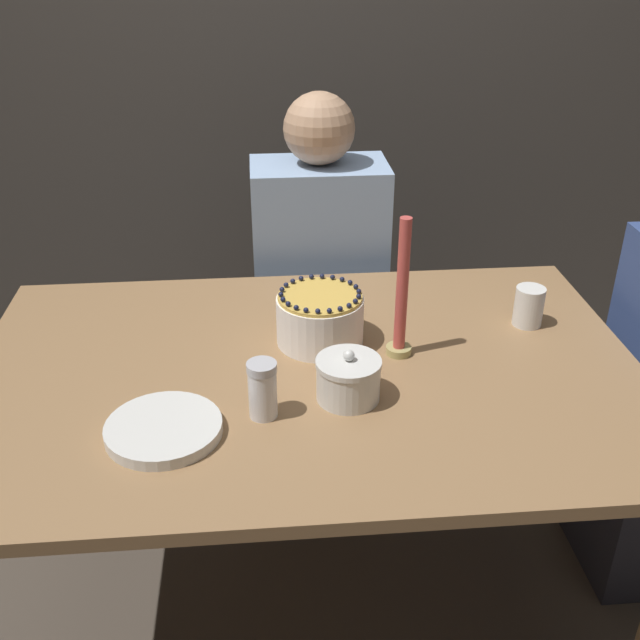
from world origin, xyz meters
TOP-DOWN VIEW (x-y plane):
  - ground_plane at (0.00, 0.00)m, footprint 12.00×12.00m
  - wall_behind at (0.00, 1.40)m, footprint 8.00×0.05m
  - dining_table at (0.00, 0.00)m, footprint 1.50×0.98m
  - cake at (0.04, 0.12)m, footprint 0.20×0.20m
  - sugar_bowl at (0.08, -0.12)m, footprint 0.14×0.14m
  - sugar_shaker at (-0.10, -0.17)m, footprint 0.06×0.06m
  - plate_stack at (-0.30, -0.22)m, footprint 0.23×0.23m
  - candle at (0.21, 0.05)m, footprint 0.06×0.06m
  - cup at (0.55, 0.16)m, footprint 0.07×0.07m
  - person_man_blue_shirt at (0.09, 0.69)m, footprint 0.40×0.34m

SIDE VIEW (x-z plane):
  - ground_plane at x=0.00m, z-range 0.00..0.00m
  - person_man_blue_shirt at x=0.09m, z-range -0.08..1.13m
  - dining_table at x=0.00m, z-range 0.27..1.01m
  - plate_stack at x=-0.30m, z-range 0.74..0.77m
  - sugar_bowl at x=0.08m, z-range 0.73..0.85m
  - cup at x=0.55m, z-range 0.74..0.84m
  - cake at x=0.04m, z-range 0.74..0.87m
  - sugar_shaker at x=-0.10m, z-range 0.74..0.87m
  - candle at x=0.21m, z-range 0.71..1.05m
  - wall_behind at x=0.00m, z-range 0.00..2.60m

